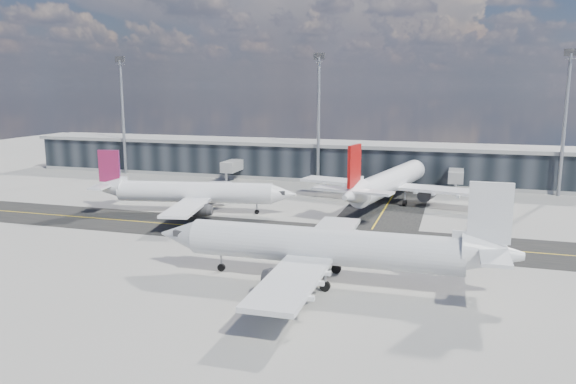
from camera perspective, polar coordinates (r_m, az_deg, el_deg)
name	(u,v)px	position (r m, az deg, el deg)	size (l,w,h in m)	color
ground	(240,237)	(83.06, -4.95, -4.57)	(300.00, 300.00, 0.00)	gray
taxiway_lanes	(286,222)	(91.59, -0.17, -3.06)	(180.00, 63.00, 0.03)	black
terminal_concourse	(325,162)	(133.84, 3.80, 3.10)	(152.00, 19.80, 8.80)	black
floodlight_masts	(319,114)	(126.07, 3.13, 7.89)	(102.50, 0.70, 28.90)	gray
airliner_af	(192,192)	(99.19, -9.72, -0.04)	(36.37, 31.17, 10.80)	white
airliner_redtail	(389,182)	(106.27, 10.24, 1.02)	(36.88, 42.98, 12.79)	white
airliner_near	(328,247)	(63.43, 4.07, -5.61)	(41.29, 35.12, 12.27)	silver
baggage_tug	(309,248)	(74.52, 2.12, -5.68)	(2.69, 1.50, 1.64)	#FF9F0D
service_van	(366,186)	(121.54, 7.98, 0.64)	(2.50, 5.42, 1.51)	white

